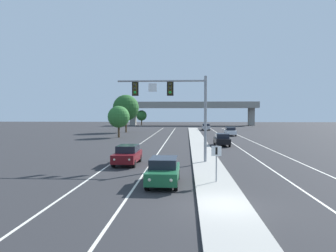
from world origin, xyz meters
TOP-DOWN VIEW (x-y plane):
  - ground_plane at (0.00, 0.00)m, footprint 260.00×260.00m
  - median_island at (0.00, 18.00)m, footprint 2.40×110.00m
  - lane_stripe_oncoming_center at (-4.70, 25.00)m, footprint 0.14×100.00m
  - lane_stripe_receding_center at (4.70, 25.00)m, footprint 0.14×100.00m
  - edge_stripe_left at (-8.00, 25.00)m, footprint 0.14×100.00m
  - edge_stripe_right at (8.00, 25.00)m, footprint 0.14×100.00m
  - overhead_signal_mast at (-2.53, 12.86)m, footprint 7.54×0.44m
  - median_sign_post at (0.08, 4.84)m, footprint 0.60×0.10m
  - car_oncoming_green at (-3.08, 4.60)m, footprint 1.85×4.48m
  - car_oncoming_darkred at (-6.57, 11.90)m, footprint 1.88×4.49m
  - car_receding_black at (2.84, 27.48)m, footprint 1.83×4.47m
  - car_receding_white at (6.31, 45.67)m, footprint 1.87×4.49m
  - car_receding_silver at (2.96, 63.84)m, footprint 1.85×4.48m
  - overpass_bridge at (0.00, 92.32)m, footprint 42.40×6.40m
  - tree_far_left_c at (-14.56, 54.42)m, footprint 5.54×5.54m
  - tree_far_left_a at (-16.31, 91.54)m, footprint 3.40×3.40m
  - tree_far_left_b at (-13.22, 40.43)m, footprint 3.72×3.72m

SIDE VIEW (x-z plane):
  - ground_plane at x=0.00m, z-range 0.00..0.00m
  - lane_stripe_oncoming_center at x=-4.70m, z-range 0.00..0.01m
  - lane_stripe_receding_center at x=4.70m, z-range 0.00..0.01m
  - edge_stripe_left at x=-8.00m, z-range 0.00..0.01m
  - edge_stripe_right at x=8.00m, z-range 0.00..0.01m
  - median_island at x=0.00m, z-range 0.00..0.15m
  - car_oncoming_green at x=-3.08m, z-range 0.03..1.61m
  - car_oncoming_darkred at x=-6.57m, z-range 0.03..1.61m
  - car_receding_black at x=2.84m, z-range 0.03..1.61m
  - car_receding_white at x=6.31m, z-range 0.03..1.61m
  - car_receding_silver at x=2.96m, z-range 0.03..1.61m
  - median_sign_post at x=0.08m, z-range 0.49..2.69m
  - tree_far_left_a at x=-16.31m, z-range 0.75..5.67m
  - tree_far_left_b at x=-13.22m, z-range 0.82..6.20m
  - tree_far_left_c at x=-14.56m, z-range 1.23..9.24m
  - overhead_signal_mast at x=-2.53m, z-range 1.74..8.94m
  - overpass_bridge at x=0.00m, z-range 1.96..9.61m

